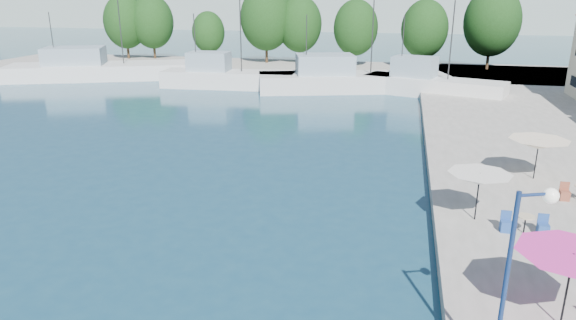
% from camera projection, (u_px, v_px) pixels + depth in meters
% --- Properties ---
extents(quay_far, '(90.00, 16.00, 0.60)m').
position_uv_depth(quay_far, '(308.00, 70.00, 66.94)').
color(quay_far, gray).
rests_on(quay_far, ground).
extents(hill_west, '(180.00, 40.00, 16.00)m').
position_uv_depth(hill_west, '(293.00, 0.00, 155.42)').
color(hill_west, '#93A097').
rests_on(hill_west, ground).
extents(hill_east, '(140.00, 40.00, 12.00)m').
position_uv_depth(hill_east, '(526.00, 6.00, 159.94)').
color(hill_east, '#93A097').
rests_on(hill_east, ground).
extents(trawler_01, '(22.83, 13.58, 10.20)m').
position_uv_depth(trawler_01, '(100.00, 70.00, 61.68)').
color(trawler_01, white).
rests_on(trawler_01, ground).
extents(trawler_02, '(14.74, 4.66, 10.20)m').
position_uv_depth(trawler_02, '(226.00, 78.00, 55.97)').
color(trawler_02, silver).
rests_on(trawler_02, ground).
extents(trawler_03, '(20.18, 10.50, 10.20)m').
position_uv_depth(trawler_03, '(347.00, 81.00, 54.13)').
color(trawler_03, silver).
rests_on(trawler_03, ground).
extents(trawler_04, '(14.19, 7.88, 10.20)m').
position_uv_depth(trawler_04, '(430.00, 85.00, 51.40)').
color(trawler_04, silver).
rests_on(trawler_04, ground).
extents(tree_01, '(6.21, 6.21, 9.19)m').
position_uv_depth(tree_01, '(125.00, 22.00, 74.78)').
color(tree_01, '#3F2B19').
rests_on(tree_01, quay_far).
extents(tree_02, '(6.16, 6.16, 9.12)m').
position_uv_depth(tree_02, '(152.00, 22.00, 74.87)').
color(tree_02, '#3F2B19').
rests_on(tree_02, quay_far).
extents(tree_03, '(4.65, 4.65, 6.88)m').
position_uv_depth(tree_03, '(208.00, 32.00, 73.13)').
color(tree_03, '#3F2B19').
rests_on(tree_03, quay_far).
extents(tree_04, '(7.06, 7.06, 10.45)m').
position_uv_depth(tree_04, '(266.00, 18.00, 69.95)').
color(tree_04, '#3F2B19').
rests_on(tree_04, quay_far).
extents(tree_05, '(6.10, 6.10, 9.03)m').
position_uv_depth(tree_05, '(300.00, 24.00, 70.21)').
color(tree_05, '#3F2B19').
rests_on(tree_05, quay_far).
extents(tree_06, '(5.80, 5.80, 8.58)m').
position_uv_depth(tree_06, '(356.00, 28.00, 67.01)').
color(tree_06, '#3F2B19').
rests_on(tree_06, quay_far).
extents(tree_07, '(5.81, 5.81, 8.61)m').
position_uv_depth(tree_07, '(425.00, 29.00, 64.35)').
color(tree_07, '#3F2B19').
rests_on(tree_07, quay_far).
extents(tree_08, '(6.91, 6.91, 10.22)m').
position_uv_depth(tree_08, '(492.00, 21.00, 63.76)').
color(tree_08, '#3F2B19').
rests_on(tree_08, quay_far).
extents(umbrella_pink, '(3.16, 3.16, 2.34)m').
position_uv_depth(umbrella_pink, '(572.00, 262.00, 14.33)').
color(umbrella_pink, black).
rests_on(umbrella_pink, quay_right).
extents(umbrella_white, '(2.65, 2.65, 2.11)m').
position_uv_depth(umbrella_white, '(479.00, 179.00, 21.42)').
color(umbrella_white, black).
rests_on(umbrella_white, quay_right).
extents(umbrella_cream, '(3.01, 3.01, 2.13)m').
position_uv_depth(umbrella_cream, '(539.00, 144.00, 26.26)').
color(umbrella_cream, black).
rests_on(umbrella_cream, quay_right).
extents(cafe_table_02, '(1.82, 0.70, 0.76)m').
position_uv_depth(cafe_table_02, '(524.00, 227.00, 20.65)').
color(cafe_table_02, black).
rests_on(cafe_table_02, quay_right).
extents(street_lamp, '(0.99, 0.53, 5.03)m').
position_uv_depth(street_lamp, '(523.00, 251.00, 12.01)').
color(street_lamp, navy).
rests_on(street_lamp, quay_right).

